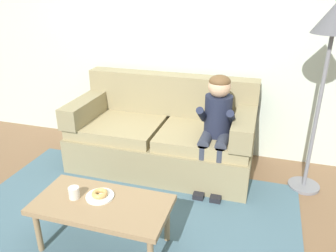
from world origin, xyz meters
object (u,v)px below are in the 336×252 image
at_px(mug, 74,193).
at_px(coffee_table, 102,207).
at_px(floor_lamp, 332,37).
at_px(couch, 163,136).
at_px(donut, 100,194).
at_px(toy_controller, 81,195).
at_px(person_child, 216,121).

bearing_deg(mug, coffee_table, 1.69).
bearing_deg(floor_lamp, couch, 178.66).
relative_size(donut, toy_controller, 0.53).
relative_size(couch, mug, 21.16).
height_order(couch, toy_controller, couch).
relative_size(coffee_table, floor_lamp, 0.57).
xyz_separation_m(coffee_table, person_child, (0.64, 1.13, 0.31)).
relative_size(person_child, floor_lamp, 0.63).
height_order(coffee_table, donut, donut).
height_order(couch, mug, couch).
bearing_deg(toy_controller, couch, 78.68).
xyz_separation_m(mug, toy_controller, (-0.29, 0.51, -0.42)).
xyz_separation_m(couch, coffee_table, (-0.04, -1.34, 0.01)).
relative_size(couch, coffee_table, 1.91).
relative_size(coffee_table, mug, 11.10).
bearing_deg(couch, donut, -93.88).
xyz_separation_m(donut, toy_controller, (-0.47, 0.45, -0.41)).
height_order(donut, mug, mug).
bearing_deg(mug, person_child, 52.83).
xyz_separation_m(person_child, toy_controller, (-1.15, -0.63, -0.65)).
distance_m(coffee_table, mug, 0.24).
bearing_deg(coffee_table, mug, -178.31).
xyz_separation_m(couch, mug, (-0.26, -1.34, 0.10)).
distance_m(mug, toy_controller, 0.72).
distance_m(coffee_table, person_child, 1.33).
distance_m(couch, donut, 1.29).
height_order(coffee_table, mug, mug).
bearing_deg(person_child, couch, 160.78).
height_order(couch, donut, couch).
relative_size(coffee_table, toy_controller, 4.42).
distance_m(couch, floor_lamp, 1.85).
xyz_separation_m(person_child, mug, (-0.86, -1.13, -0.22)).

